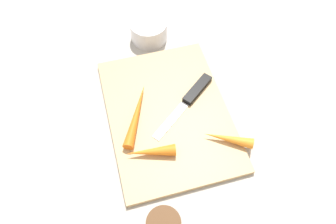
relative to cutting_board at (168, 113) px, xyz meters
The scene contains 7 objects.
ground_plane 0.01m from the cutting_board, ahead, with size 1.40×1.40×0.00m, color #ADA8A0.
cutting_board is the anchor object (origin of this frame).
knife 0.08m from the cutting_board, 113.47° to the left, with size 0.14×0.17×0.01m.
carrot_shortest 0.11m from the cutting_board, 33.70° to the right, with size 0.02×0.02×0.10m, color orange.
carrot_longest 0.07m from the cutting_board, 94.21° to the right, with size 0.02×0.02×0.16m, color orange.
carrot_medium 0.14m from the cutting_board, 44.52° to the left, with size 0.02×0.02×0.10m, color orange.
small_bowl 0.24m from the cutting_board, behind, with size 0.09×0.09×0.05m, color silver.
Camera 1 is at (0.36, -0.10, 0.61)m, focal length 34.29 mm.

